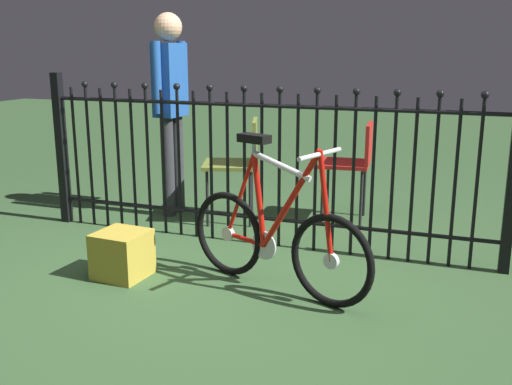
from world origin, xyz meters
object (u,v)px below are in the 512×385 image
Objects in this scene: chair_olive at (240,158)px; chair_red at (354,159)px; bicycle at (276,237)px; person_visitor at (170,96)px; display_crate at (122,254)px.

chair_red is (0.89, 0.33, -0.01)m from chair_olive.
bicycle is 1.53× the size of chair_red.
person_visitor is at bearing -168.22° from chair_red.
chair_olive is 1.03× the size of chair_red.
chair_olive is 0.95m from chair_red.
display_crate is at bearing -75.30° from person_visitor.
person_visitor is at bearing 136.52° from bicycle.
display_crate is (-1.14, -1.76, -0.38)m from chair_red.
bicycle is 1.02m from display_crate.
bicycle reaches higher than chair_red.
display_crate is at bearing -171.84° from bicycle.
bicycle is 1.63m from chair_red.
chair_olive reaches higher than chair_red.
person_visitor is 1.73m from display_crate.
display_crate is at bearing -100.17° from chair_olive.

